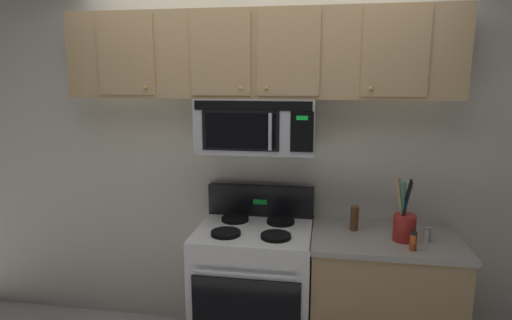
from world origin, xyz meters
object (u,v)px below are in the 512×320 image
(stove_range, at_px, (254,289))
(spice_jar, at_px, (413,241))
(pepper_mill, at_px, (354,218))
(over_range_microwave, at_px, (257,125))
(utensil_crock_red, at_px, (404,225))
(salt_shaker, at_px, (427,235))

(stove_range, bearing_deg, spice_jar, -11.88)
(pepper_mill, bearing_deg, stove_range, -173.38)
(stove_range, bearing_deg, over_range_microwave, 90.14)
(over_range_microwave, relative_size, utensil_crock_red, 1.93)
(utensil_crock_red, bearing_deg, pepper_mill, 155.30)
(over_range_microwave, height_order, utensil_crock_red, over_range_microwave)
(stove_range, height_order, over_range_microwave, over_range_microwave)
(pepper_mill, bearing_deg, spice_jar, -41.33)
(stove_range, xyz_separation_m, utensil_crock_red, (0.94, -0.06, 0.53))
(stove_range, distance_m, over_range_microwave, 1.11)
(utensil_crock_red, distance_m, salt_shaker, 0.15)
(over_range_microwave, height_order, salt_shaker, over_range_microwave)
(salt_shaker, xyz_separation_m, spice_jar, (-0.11, -0.14, 0.01))
(stove_range, bearing_deg, utensil_crock_red, -3.51)
(stove_range, height_order, spice_jar, stove_range)
(over_range_microwave, bearing_deg, salt_shaker, -9.39)
(salt_shaker, bearing_deg, utensil_crock_red, 178.52)
(pepper_mill, bearing_deg, utensil_crock_red, -24.70)
(pepper_mill, xyz_separation_m, spice_jar, (0.32, -0.28, -0.03))
(spice_jar, bearing_deg, salt_shaker, 53.12)
(over_range_microwave, xyz_separation_m, salt_shaker, (1.07, -0.18, -0.63))
(stove_range, bearing_deg, pepper_mill, 6.62)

